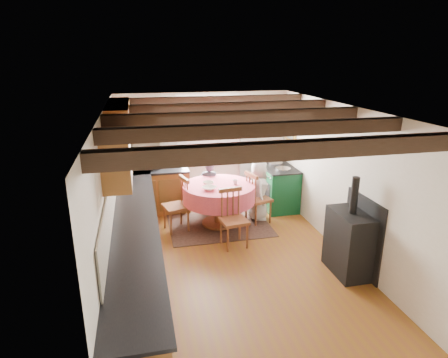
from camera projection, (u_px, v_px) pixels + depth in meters
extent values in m
cube|color=brown|center=(235.00, 264.00, 6.02)|extent=(3.60, 5.50, 0.00)
cube|color=white|center=(237.00, 110.00, 5.28)|extent=(3.60, 5.50, 0.00)
cube|color=silver|center=(204.00, 149.00, 8.20)|extent=(3.60, 0.00, 2.40)
cube|color=silver|center=(321.00, 305.00, 3.09)|extent=(3.60, 0.00, 2.40)
cube|color=silver|center=(109.00, 202.00, 5.27)|extent=(0.00, 5.50, 2.40)
cube|color=silver|center=(347.00, 183.00, 6.02)|extent=(0.00, 5.50, 2.40)
cube|color=#312319|center=(293.00, 150.00, 3.45)|extent=(3.60, 0.16, 0.16)
cube|color=#312319|center=(259.00, 130.00, 4.38)|extent=(3.60, 0.16, 0.16)
cube|color=#312319|center=(237.00, 117.00, 5.30)|extent=(3.60, 0.16, 0.16)
cube|color=#312319|center=(221.00, 107.00, 6.23)|extent=(3.60, 0.16, 0.16)
cube|color=#312319|center=(210.00, 101.00, 7.16)|extent=(3.60, 0.16, 0.16)
cube|color=beige|center=(112.00, 194.00, 5.55)|extent=(0.02, 4.50, 0.55)
cube|color=beige|center=(157.00, 152.00, 7.97)|extent=(1.40, 0.02, 0.55)
cube|color=brown|center=(135.00, 249.00, 5.57)|extent=(0.60, 5.30, 0.88)
cube|color=brown|center=(157.00, 191.00, 7.93)|extent=(1.30, 0.60, 0.88)
cube|color=black|center=(134.00, 220.00, 5.43)|extent=(0.64, 5.30, 0.04)
cube|color=black|center=(156.00, 170.00, 7.77)|extent=(1.30, 0.64, 0.04)
cube|color=brown|center=(120.00, 131.00, 6.19)|extent=(0.34, 1.80, 0.90)
cube|color=brown|center=(117.00, 157.00, 4.81)|extent=(0.34, 0.90, 0.70)
cube|color=white|center=(208.00, 131.00, 8.08)|extent=(1.34, 0.03, 1.54)
cube|color=white|center=(208.00, 131.00, 8.09)|extent=(1.20, 0.01, 1.40)
cube|color=#A5A5A5|center=(169.00, 157.00, 7.98)|extent=(0.35, 0.10, 2.10)
cube|color=#A5A5A5|center=(248.00, 153.00, 8.34)|extent=(0.35, 0.10, 2.10)
cylinder|color=black|center=(209.00, 102.00, 7.82)|extent=(2.00, 0.03, 0.03)
cube|color=gold|center=(291.00, 127.00, 8.00)|extent=(0.04, 0.50, 0.60)
cylinder|color=silver|center=(252.00, 124.00, 8.24)|extent=(0.30, 0.02, 0.30)
cube|color=#301E16|center=(219.00, 225.00, 7.40)|extent=(1.90, 1.48, 0.01)
imported|color=#353640|center=(209.00, 187.00, 7.80)|extent=(0.46, 0.35, 1.12)
imported|color=silver|center=(259.00, 190.00, 7.51)|extent=(0.49, 0.65, 1.20)
imported|color=silver|center=(209.00, 188.00, 6.88)|extent=(0.34, 0.34, 0.06)
imported|color=silver|center=(208.00, 183.00, 7.13)|extent=(0.26, 0.26, 0.06)
imported|color=silver|center=(235.00, 182.00, 7.16)|extent=(0.12, 0.12, 0.09)
cylinder|color=#262628|center=(147.00, 164.00, 7.71)|extent=(0.13, 0.13, 0.23)
cylinder|color=#262628|center=(157.00, 164.00, 7.74)|extent=(0.18, 0.18, 0.21)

